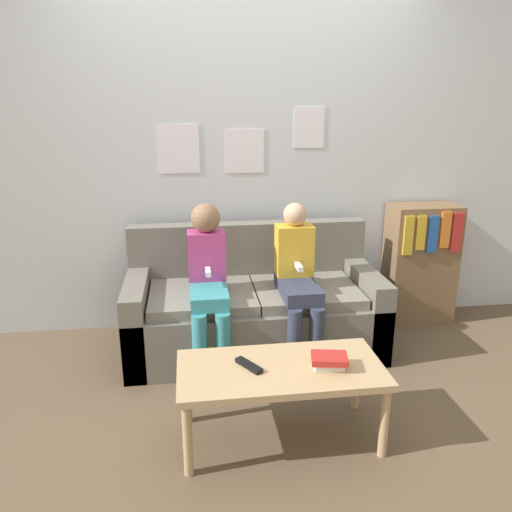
# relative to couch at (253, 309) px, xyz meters

# --- Properties ---
(ground_plane) EXTENTS (10.00, 10.00, 0.00)m
(ground_plane) POSITION_rel_couch_xyz_m (0.00, -0.51, -0.28)
(ground_plane) COLOR brown
(wall_back) EXTENTS (8.00, 0.06, 2.60)m
(wall_back) POSITION_rel_couch_xyz_m (-0.00, 0.48, 1.02)
(wall_back) COLOR silver
(wall_back) RESTS_ON ground_plane
(couch) EXTENTS (1.70, 0.78, 0.83)m
(couch) POSITION_rel_couch_xyz_m (0.00, 0.00, 0.00)
(couch) COLOR #6B665B
(couch) RESTS_ON ground_plane
(coffee_table) EXTENTS (1.01, 0.49, 0.41)m
(coffee_table) POSITION_rel_couch_xyz_m (0.00, -1.02, 0.08)
(coffee_table) COLOR tan
(coffee_table) RESTS_ON ground_plane
(person_left) EXTENTS (0.24, 0.54, 1.04)m
(person_left) POSITION_rel_couch_xyz_m (-0.31, -0.19, 0.32)
(person_left) COLOR teal
(person_left) RESTS_ON ground_plane
(person_right) EXTENTS (0.24, 0.54, 1.03)m
(person_right) POSITION_rel_couch_xyz_m (0.26, -0.19, 0.29)
(person_right) COLOR #33384C
(person_right) RESTS_ON ground_plane
(tv_remote) EXTENTS (0.13, 0.16, 0.02)m
(tv_remote) POSITION_rel_couch_xyz_m (-0.16, -1.01, 0.14)
(tv_remote) COLOR black
(tv_remote) RESTS_ON coffee_table
(book_stack) EXTENTS (0.19, 0.16, 0.07)m
(book_stack) POSITION_rel_couch_xyz_m (0.23, -1.07, 0.17)
(book_stack) COLOR silver
(book_stack) RESTS_ON coffee_table
(bookshelf) EXTENTS (0.51, 0.31, 0.92)m
(bookshelf) POSITION_rel_couch_xyz_m (1.33, 0.28, 0.19)
(bookshelf) COLOR brown
(bookshelf) RESTS_ON ground_plane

